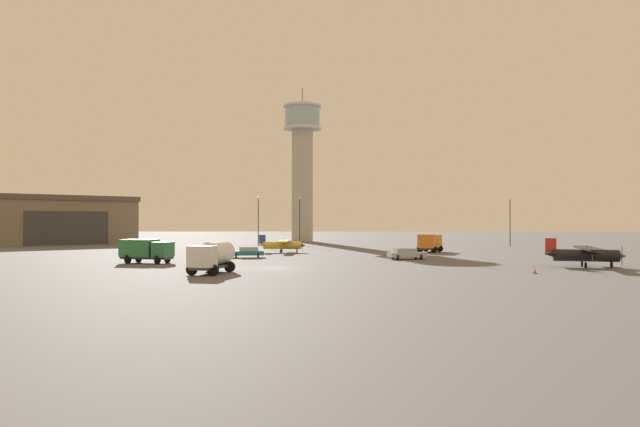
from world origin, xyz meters
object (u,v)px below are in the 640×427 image
object	(u,v)px
light_post_west	(260,217)
airplane_black	(587,254)
control_tower	(304,160)
car_silver	(408,253)
truck_box_green	(148,250)
traffic_cone_near_right	(126,256)
truck_fuel_tanker_white	(214,256)
light_post_centre	(512,217)
car_teal	(250,252)
traffic_cone_near_left	(537,270)
light_post_east	(302,217)
truck_box_orange	(432,242)
airplane_yellow	(284,244)

from	to	relation	value
light_post_west	airplane_black	bearing A→B (deg)	-52.64
control_tower	car_silver	xyz separation A→B (m)	(14.76, -63.16, -18.34)
truck_box_green	car_silver	world-z (taller)	truck_box_green
control_tower	traffic_cone_near_right	bearing A→B (deg)	-108.32
truck_fuel_tanker_white	light_post_centre	distance (m)	72.20
truck_box_green	car_teal	xyz separation A→B (m)	(10.13, 9.90, -0.79)
truck_fuel_tanker_white	traffic_cone_near_right	bearing A→B (deg)	-129.73
car_silver	traffic_cone_near_left	xyz separation A→B (m)	(8.77, -18.72, -0.43)
truck_box_green	light_post_west	distance (m)	46.05
light_post_east	light_post_centre	distance (m)	39.90
control_tower	traffic_cone_near_left	world-z (taller)	control_tower
control_tower	truck_box_green	world-z (taller)	control_tower
airplane_black	traffic_cone_near_left	distance (m)	10.23
truck_box_green	car_teal	bearing A→B (deg)	59.55
truck_box_green	truck_box_orange	world-z (taller)	truck_box_orange
truck_fuel_tanker_white	truck_box_orange	bearing A→B (deg)	157.48
airplane_yellow	car_teal	world-z (taller)	airplane_yellow
light_post_east	control_tower	bearing A→B (deg)	90.49
airplane_yellow	truck_box_green	bearing A→B (deg)	-121.84
car_teal	traffic_cone_near_right	world-z (taller)	car_teal
traffic_cone_near_left	airplane_yellow	bearing A→B (deg)	126.55
light_post_west	traffic_cone_near_right	xyz separation A→B (m)	(-12.80, -37.38, -5.19)
truck_box_green	airplane_yellow	bearing A→B (deg)	72.52
airplane_black	traffic_cone_near_left	world-z (taller)	airplane_black
airplane_yellow	light_post_west	size ratio (longest dim) A/B	0.97
light_post_east	traffic_cone_near_left	size ratio (longest dim) A/B	14.84
airplane_black	traffic_cone_near_right	bearing A→B (deg)	-179.44
control_tower	traffic_cone_near_left	xyz separation A→B (m)	(23.54, -81.89, -18.77)
truck_fuel_tanker_white	light_post_west	xyz separation A→B (m)	(-2.09, 57.75, 3.89)
truck_box_green	truck_box_orange	xyz separation A→B (m)	(36.21, 23.02, 0.03)
control_tower	car_silver	distance (m)	67.41
truck_box_green	truck_fuel_tanker_white	bearing A→B (deg)	-36.80
light_post_east	light_post_centre	bearing A→B (deg)	-6.30
car_teal	light_post_east	size ratio (longest dim) A/B	0.47
airplane_black	light_post_west	distance (m)	64.10
car_teal	traffic_cone_near_right	size ratio (longest dim) A/B	7.18
truck_fuel_tanker_white	light_post_east	distance (m)	60.80
light_post_east	light_post_centre	size ratio (longest dim) A/B	1.04
truck_fuel_tanker_white	light_post_east	bearing A→B (deg)	-171.32
truck_box_orange	car_silver	distance (m)	17.75
truck_fuel_tanker_white	truck_box_green	bearing A→B (deg)	-127.90
control_tower	light_post_west	xyz separation A→B (m)	(-7.63, -24.32, -13.58)
truck_box_orange	car_teal	xyz separation A→B (m)	(-26.08, -13.12, -0.81)
airplane_yellow	car_teal	bearing A→B (deg)	-106.69
light_post_east	traffic_cone_near_right	bearing A→B (deg)	-117.25
truck_box_orange	light_post_centre	size ratio (longest dim) A/B	0.69
light_post_centre	traffic_cone_near_right	bearing A→B (deg)	-149.39
truck_box_orange	light_post_centre	xyz separation A→B (m)	(18.96, 20.48, 3.85)
truck_box_green	light_post_east	size ratio (longest dim) A/B	0.64
truck_box_green	light_post_centre	world-z (taller)	light_post_centre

